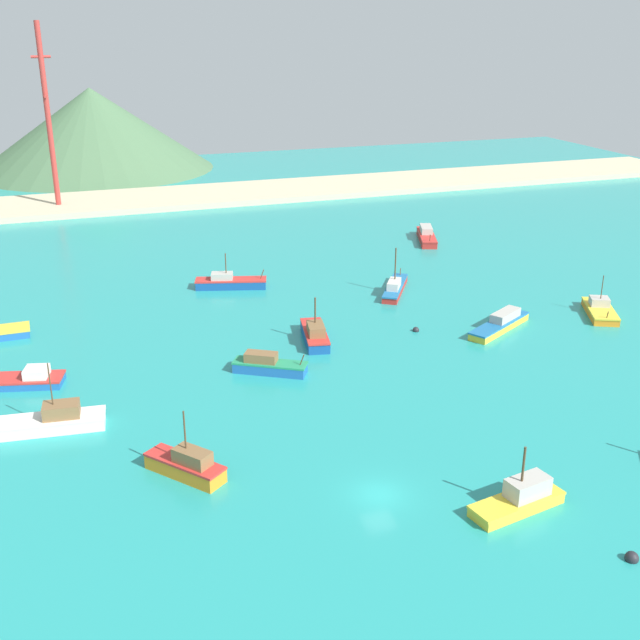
# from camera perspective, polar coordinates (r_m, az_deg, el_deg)

# --- Properties ---
(ground) EXTENTS (260.00, 280.00, 0.50)m
(ground) POSITION_cam_1_polar(r_m,az_deg,el_deg) (87.85, -3.29, -2.46)
(ground) COLOR teal
(fishing_boat_0) EXTENTS (8.12, 3.85, 5.34)m
(fishing_boat_0) POSITION_cam_1_polar(r_m,az_deg,el_deg) (62.45, 14.45, -12.50)
(fishing_boat_0) COLOR gold
(fishing_boat_0) RESTS_ON ground
(fishing_boat_1) EXTENTS (7.48, 10.16, 6.42)m
(fishing_boat_1) POSITION_cam_1_polar(r_m,az_deg,el_deg) (106.86, 5.50, 2.39)
(fishing_boat_1) COLOR red
(fishing_boat_1) RESTS_ON ground
(fishing_boat_2) EXTENTS (5.98, 10.78, 2.40)m
(fishing_boat_2) POSITION_cam_1_polar(r_m,az_deg,el_deg) (133.47, 7.80, 6.13)
(fishing_boat_2) COLOR red
(fishing_boat_2) RESTS_ON ground
(fishing_boat_3) EXTENTS (10.61, 7.51, 2.01)m
(fishing_boat_3) POSITION_cam_1_polar(r_m,az_deg,el_deg) (96.15, 13.08, -0.23)
(fishing_boat_3) COLOR gold
(fishing_boat_3) RESTS_ON ground
(fishing_boat_4) EXTENTS (10.13, 5.12, 4.98)m
(fishing_boat_4) POSITION_cam_1_polar(r_m,az_deg,el_deg) (109.02, -6.61, 2.76)
(fishing_boat_4) COLOR #14478C
(fishing_boat_4) RESTS_ON ground
(fishing_boat_6) EXTENTS (4.05, 8.69, 5.46)m
(fishing_boat_6) POSITION_cam_1_polar(r_m,az_deg,el_deg) (89.95, -0.36, -1.04)
(fishing_boat_6) COLOR #14478C
(fishing_boat_6) RESTS_ON ground
(fishing_boat_7) EXTENTS (6.18, 6.97, 5.93)m
(fishing_boat_7) POSITION_cam_1_polar(r_m,az_deg,el_deg) (65.26, -9.73, -10.42)
(fishing_boat_7) COLOR orange
(fishing_boat_7) RESTS_ON ground
(fishing_boat_8) EXTENTS (6.36, 8.77, 5.09)m
(fishing_boat_8) POSITION_cam_1_polar(r_m,az_deg,el_deg) (104.42, 19.80, 0.71)
(fishing_boat_8) COLOR orange
(fishing_boat_8) RESTS_ON ground
(fishing_boat_9) EXTENTS (7.30, 4.65, 1.89)m
(fishing_boat_9) POSITION_cam_1_polar(r_m,az_deg,el_deg) (84.77, -20.38, -4.06)
(fishing_boat_9) COLOR #1E5BA8
(fishing_boat_9) RESTS_ON ground
(fishing_boat_10) EXTENTS (7.82, 5.86, 2.41)m
(fishing_boat_10) POSITION_cam_1_polar(r_m,az_deg,el_deg) (82.34, -3.81, -3.31)
(fishing_boat_10) COLOR #1E5BA8
(fishing_boat_10) RESTS_ON ground
(fishing_boat_13) EXTENTS (10.27, 3.79, 6.57)m
(fishing_boat_13) POSITION_cam_1_polar(r_m,az_deg,el_deg) (75.13, -19.06, -6.99)
(fishing_boat_13) COLOR silver
(fishing_boat_13) RESTS_ON ground
(buoy_0) EXTENTS (0.97, 0.97, 0.97)m
(buoy_0) POSITION_cam_1_polar(r_m,az_deg,el_deg) (60.02, 21.83, -15.86)
(buoy_0) COLOR #232328
(buoy_0) RESTS_ON ground
(buoy_1) EXTENTS (0.79, 0.79, 0.79)m
(buoy_1) POSITION_cam_1_polar(r_m,az_deg,el_deg) (93.92, 7.02, -0.74)
(buoy_1) COLOR #232328
(buoy_1) RESTS_ON ground
(beach_strip) EXTENTS (247.00, 19.87, 1.20)m
(beach_strip) POSITION_cam_1_polar(r_m,az_deg,el_deg) (165.36, -11.19, 8.72)
(beach_strip) COLOR #C6B793
(beach_strip) RESTS_ON ground
(hill_central) EXTENTS (57.83, 57.83, 19.75)m
(hill_central) POSITION_cam_1_polar(r_m,az_deg,el_deg) (205.02, -16.27, 13.26)
(hill_central) COLOR #476B47
(hill_central) RESTS_ON ground
(radio_tower) EXTENTS (3.49, 2.79, 34.89)m
(radio_tower) POSITION_cam_1_polar(r_m,az_deg,el_deg) (159.63, -19.27, 13.81)
(radio_tower) COLOR #B7332D
(radio_tower) RESTS_ON ground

